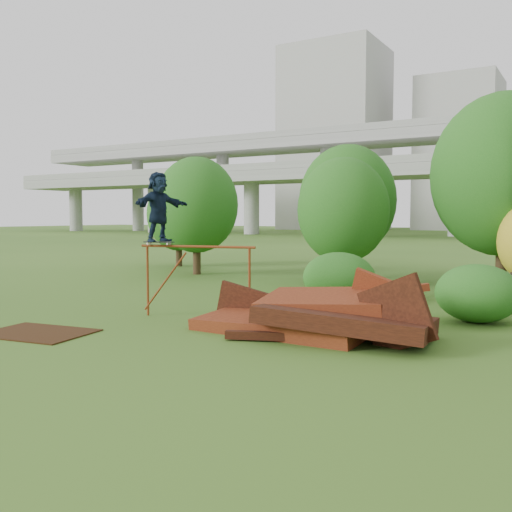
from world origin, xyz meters
The scene contains 15 objects.
ground centered at (0.00, 0.00, 0.00)m, with size 240.00×240.00×0.00m, color #2D5116.
scrap_pile centered at (1.13, 1.33, 0.37)m, with size 5.67×2.97×1.84m.
grind_rail centered at (-2.26, 1.55, 1.35)m, with size 3.01×0.76×1.84m.
skateboard centered at (-3.28, 1.31, 1.91)m, with size 0.81×0.38×0.08m.
skater centered at (-3.28, 1.31, 2.81)m, with size 1.65×0.52×1.78m, color #101E33.
flat_plate centered at (-4.15, -1.76, 0.01)m, with size 2.28×1.63×0.03m, color black.
tree_0 centered at (-8.80, 10.34, 3.06)m, with size 3.67×3.67×5.18m.
tree_1 centered at (-2.42, 12.04, 3.21)m, with size 3.94×3.94×5.49m.
tree_2 centered at (-1.62, 9.62, 2.78)m, with size 3.35×3.35×4.72m.
tree_3 centered at (3.52, 11.57, 4.00)m, with size 4.94×4.94×6.85m.
tree_6 centered at (-12.06, 13.20, 2.66)m, with size 3.25×3.25×4.54m.
shrub_left centered at (-0.20, 5.82, 0.75)m, with size 2.18×2.01×1.51m, color #185316.
shrub_right centered at (3.91, 4.56, 0.71)m, with size 2.00×1.84×1.42m, color #185316.
building_left centered at (-38.00, 95.00, 17.50)m, with size 18.00×16.00×35.00m, color #9E9E99.
building_right centered at (-16.00, 102.00, 14.00)m, with size 14.00×14.00×28.00m, color #9E9E99.
Camera 1 is at (6.28, -9.92, 2.57)m, focal length 40.00 mm.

